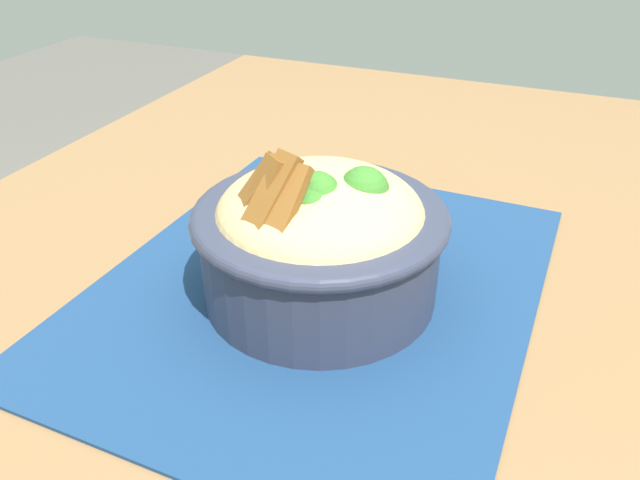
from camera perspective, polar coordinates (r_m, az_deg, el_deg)
table at (r=0.59m, az=0.56°, el=-9.33°), size 1.20×0.81×0.72m
placemat at (r=0.53m, az=-0.24°, el=-3.96°), size 0.43×0.35×0.00m
bowl at (r=0.49m, az=0.00°, el=0.49°), size 0.20×0.20×0.13m
fork at (r=0.60m, az=0.23°, el=0.73°), size 0.04×0.13×0.00m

